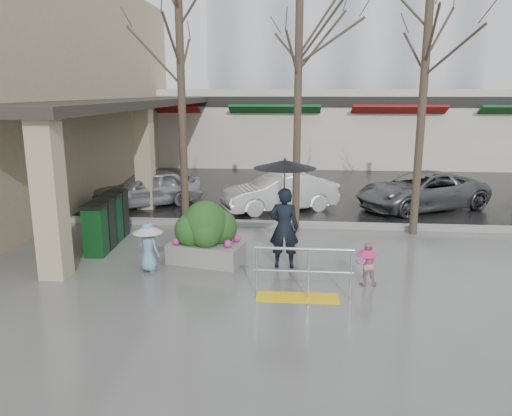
# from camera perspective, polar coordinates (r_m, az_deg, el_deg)

# --- Properties ---
(ground) EXTENTS (120.00, 120.00, 0.00)m
(ground) POSITION_cam_1_polar(r_m,az_deg,el_deg) (11.05, -1.99, -7.54)
(ground) COLOR #51514F
(ground) RESTS_ON ground
(street_asphalt) EXTENTS (120.00, 36.00, 0.01)m
(street_asphalt) POSITION_cam_1_polar(r_m,az_deg,el_deg) (32.51, 2.77, 6.31)
(street_asphalt) COLOR black
(street_asphalt) RESTS_ON ground
(curb) EXTENTS (120.00, 0.30, 0.15)m
(curb) POSITION_cam_1_polar(r_m,az_deg,el_deg) (14.81, -0.11, -1.79)
(curb) COLOR gray
(curb) RESTS_ON ground
(near_building) EXTENTS (6.00, 18.00, 8.00)m
(near_building) POSITION_cam_1_polar(r_m,az_deg,el_deg) (20.95, -24.96, 12.27)
(near_building) COLOR tan
(near_building) RESTS_ON ground
(canopy_slab) EXTENTS (2.80, 18.00, 0.25)m
(canopy_slab) POSITION_cam_1_polar(r_m,az_deg,el_deg) (19.24, -13.70, 12.00)
(canopy_slab) COLOR #2D2823
(canopy_slab) RESTS_ON pillar_front
(pillar_front) EXTENTS (0.55, 0.55, 3.50)m
(pillar_front) POSITION_cam_1_polar(r_m,az_deg,el_deg) (11.25, -22.52, 1.12)
(pillar_front) COLOR tan
(pillar_front) RESTS_ON ground
(pillar_back) EXTENTS (0.55, 0.55, 3.50)m
(pillar_back) POSITION_cam_1_polar(r_m,az_deg,el_deg) (17.19, -12.61, 5.68)
(pillar_back) COLOR tan
(pillar_back) RESTS_ON ground
(storefront_row) EXTENTS (34.00, 6.74, 4.00)m
(storefront_row) POSITION_cam_1_polar(r_m,az_deg,el_deg) (28.29, 6.59, 9.29)
(storefront_row) COLOR beige
(storefront_row) RESTS_ON ground
(handrail) EXTENTS (1.90, 0.50, 1.03)m
(handrail) POSITION_cam_1_polar(r_m,az_deg,el_deg) (9.72, 5.18, -8.19)
(handrail) COLOR yellow
(handrail) RESTS_ON ground
(tree_west) EXTENTS (3.20, 3.20, 6.80)m
(tree_west) POSITION_cam_1_polar(r_m,az_deg,el_deg) (14.28, -8.69, 17.78)
(tree_west) COLOR #382B21
(tree_west) RESTS_ON ground
(tree_midwest) EXTENTS (3.20, 3.20, 7.00)m
(tree_midwest) POSITION_cam_1_polar(r_m,az_deg,el_deg) (13.91, 4.93, 18.62)
(tree_midwest) COLOR #382B21
(tree_midwest) RESTS_ON ground
(tree_mideast) EXTENTS (3.20, 3.20, 6.50)m
(tree_mideast) POSITION_cam_1_polar(r_m,az_deg,el_deg) (14.25, 18.86, 16.36)
(tree_mideast) COLOR #382B21
(tree_mideast) RESTS_ON ground
(woman) EXTENTS (1.40, 1.40, 2.50)m
(woman) POSITION_cam_1_polar(r_m,az_deg,el_deg) (11.07, 3.25, 0.54)
(woman) COLOR black
(woman) RESTS_ON ground
(child_pink) EXTENTS (0.47, 0.46, 0.91)m
(child_pink) POSITION_cam_1_polar(r_m,az_deg,el_deg) (10.53, 12.53, -5.92)
(child_pink) COLOR #CC7D93
(child_pink) RESTS_ON ground
(child_blue) EXTENTS (0.67, 0.67, 1.11)m
(child_blue) POSITION_cam_1_polar(r_m,az_deg,el_deg) (11.26, -12.21, -3.82)
(child_blue) COLOR #668DB6
(child_blue) RESTS_ON ground
(planter) EXTENTS (1.84, 1.21, 1.47)m
(planter) POSITION_cam_1_polar(r_m,az_deg,el_deg) (11.59, -5.73, -2.92)
(planter) COLOR slate
(planter) RESTS_ON ground
(news_boxes) EXTENTS (0.63, 2.31, 1.28)m
(news_boxes) POSITION_cam_1_polar(r_m,az_deg,el_deg) (13.46, -16.63, -1.43)
(news_boxes) COLOR #0E3D16
(news_boxes) RESTS_ON ground
(car_a) EXTENTS (3.91, 3.25, 1.26)m
(car_a) POSITION_cam_1_polar(r_m,az_deg,el_deg) (17.70, -12.32, 2.23)
(car_a) COLOR #A09FA4
(car_a) RESTS_ON ground
(car_b) EXTENTS (4.03, 2.79, 1.26)m
(car_b) POSITION_cam_1_polar(r_m,az_deg,el_deg) (16.63, 2.74, 1.82)
(car_b) COLOR white
(car_b) RESTS_ON ground
(car_c) EXTENTS (4.99, 3.90, 1.26)m
(car_c) POSITION_cam_1_polar(r_m,az_deg,el_deg) (17.76, 18.38, 1.89)
(car_c) COLOR #57595E
(car_c) RESTS_ON ground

